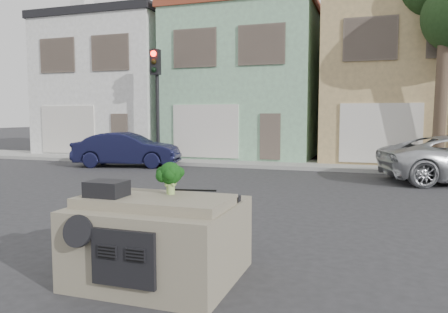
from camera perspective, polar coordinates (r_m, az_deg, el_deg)
The scene contains 12 objects.
ground_plane at distance 8.76m, azimuth 0.80°, elevation -8.85°, with size 120.00×120.00×0.00m, color #303033.
sidewalk at distance 18.88m, azimuth 10.60°, elevation -1.05°, with size 40.00×3.00×0.15m, color gray.
townhouse_white at distance 26.41m, azimuth -12.56°, elevation 8.75°, with size 7.20×8.20×7.55m, color silver.
townhouse_mint at distance 23.45m, azimuth 3.54°, elevation 9.31°, with size 7.20×8.20×7.55m, color #88B993.
townhouse_tan at distance 22.69m, azimuth 22.40°, elevation 9.06°, with size 7.20×8.20×7.55m, color tan.
navy_sedan at distance 18.95m, azimuth -12.52°, elevation -1.29°, with size 1.53×4.39×1.45m, color #141635.
traffic_signal at distance 19.80m, azimuth -8.79°, elevation 6.45°, with size 0.40×0.40×5.10m, color black.
tree_near at distance 18.17m, azimuth 26.65°, elevation 11.43°, with size 4.40×4.00×8.50m, color #1D3616.
car_dashboard at distance 5.92m, azimuth -8.25°, elevation -10.25°, with size 2.00×1.80×1.12m, color gray.
instrument_hump at distance 5.77m, azimuth -15.07°, elevation -4.08°, with size 0.48×0.38×0.20m, color black.
wiper_arm at distance 6.02m, azimuth -4.29°, elevation -4.39°, with size 0.70×0.03×0.02m, color black.
broccoli at distance 5.76m, azimuth -7.01°, elevation -2.77°, with size 0.36×0.36×0.44m, color black.
Camera 1 is at (2.59, -8.08, 2.15)m, focal length 35.00 mm.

